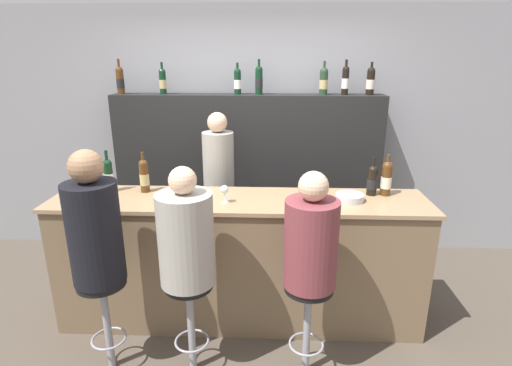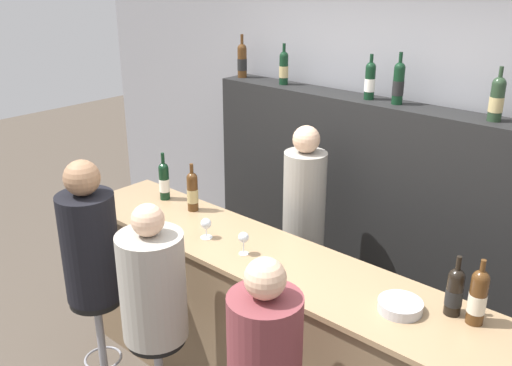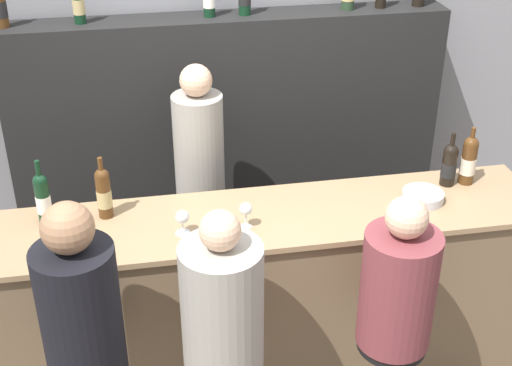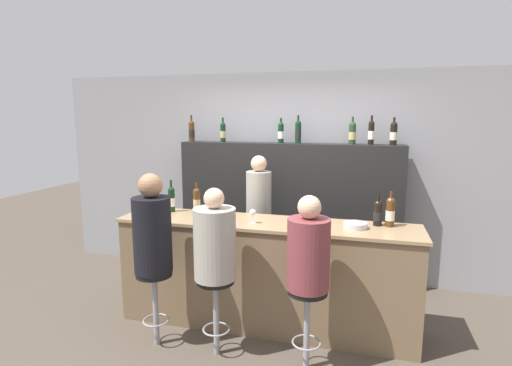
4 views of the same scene
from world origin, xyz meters
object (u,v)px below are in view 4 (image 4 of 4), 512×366
Objects in this scene: wine_glass_1 at (253,213)px; bar_stool_right at (307,308)px; wine_bottle_backbar_1 at (223,132)px; wine_bottle_counter_1 at (197,200)px; bar_stool_left at (155,289)px; wine_bottle_backbar_3 at (298,132)px; bar_stool_middle at (216,297)px; wine_bottle_counter_3 at (390,212)px; metal_bowl at (355,225)px; wine_bottle_counter_2 at (378,213)px; wine_glass_0 at (222,212)px; bartender at (259,231)px; wine_bottle_backbar_6 at (394,133)px; wine_bottle_backbar_2 at (281,132)px; wine_bottle_backbar_4 at (352,133)px; guest_seated_right at (308,250)px; guest_seated_left at (152,230)px; guest_seated_middle at (215,241)px; wine_bottle_backbar_5 at (371,132)px; wine_bottle_backbar_0 at (192,131)px.

wine_glass_1 is 1.00m from bar_stool_right.
bar_stool_right is at bearing -52.70° from wine_bottle_backbar_1.
bar_stool_left is at bearing -98.10° from wine_bottle_counter_1.
bar_stool_left is at bearing -119.12° from wine_bottle_backbar_3.
wine_bottle_backbar_3 is at bearing 77.24° from bar_stool_middle.
metal_bowl is (-0.30, -0.14, -0.11)m from wine_bottle_counter_3.
wine_bottle_counter_1 is 1.80m from wine_bottle_counter_2.
wine_bottle_counter_1 is at bearing -130.40° from wine_bottle_backbar_3.
wine_bottle_backbar_1 is 2.42× the size of wine_glass_0.
bartender is at bearing 63.56° from bar_stool_left.
wine_bottle_backbar_6 is 0.44× the size of bar_stool_right.
bar_stool_right is at bearing -29.33° from wine_glass_0.
wine_bottle_backbar_4 is (0.84, 0.00, 0.00)m from wine_bottle_backbar_2.
guest_seated_right is at bearing -30.03° from wine_bottle_counter_1.
metal_bowl is at bearing 3.77° from wine_glass_0.
wine_glass_1 is at bearing -79.24° from bartender.
wine_bottle_counter_2 is 2.04m from guest_seated_left.
wine_glass_0 is at bearing 102.92° from guest_seated_middle.
metal_bowl is at bearing -58.19° from wine_bottle_backbar_3.
bar_stool_right is at bearing -131.27° from wine_bottle_counter_3.
bartender is at bearing -153.14° from wine_bottle_backbar_4.
guest_seated_right is at bearing -29.33° from wine_glass_0.
bar_stool_left is 1.43m from bartender.
wine_bottle_counter_3 reaches higher than bar_stool_right.
wine_glass_0 is (0.44, -1.25, -0.72)m from wine_bottle_backbar_1.
wine_bottle_backbar_3 is 0.48× the size of bar_stool_middle.
wine_bottle_backbar_2 is 1.48m from wine_glass_0.
guest_seated_right is at bearing -40.33° from wine_glass_1.
bar_stool_left is (-0.47, -0.51, -0.62)m from wine_glass_0.
guest_seated_middle is at bearing -77.08° from wine_glass_0.
wine_bottle_backbar_6 reaches higher than wine_glass_1.
wine_bottle_backbar_2 is 1.22m from bartender.
wine_bottle_backbar_6 reaches higher than wine_bottle_backbar_2.
bar_stool_right is at bearing -97.93° from wine_bottle_backbar_4.
wine_bottle_counter_2 is 1.25m from wine_bottle_backbar_5.
bar_stool_middle is at bearing -110.43° from wine_glass_1.
wine_bottle_backbar_0 is 2.01m from wine_bottle_backbar_4.
wine_bottle_backbar_3 is at bearing 60.88° from bar_stool_left.
wine_bottle_backbar_1 reaches higher than bartender.
guest_seated_left is (-0.77, -0.51, -0.08)m from wine_glass_1.
wine_bottle_backbar_6 reaches higher than wine_bottle_backbar_1.
wine_bottle_counter_3 is (0.11, 0.00, 0.02)m from wine_bottle_counter_2.
wine_bottle_backbar_1 reaches higher than guest_seated_middle.
guest_seated_right is at bearing -104.46° from wine_bottle_backbar_5.
wine_bottle_backbar_2 reaches higher than guest_seated_right.
wine_bottle_backbar_5 is 0.47× the size of bar_stool_middle.
wine_bottle_backbar_0 is at bearing 102.83° from bar_stool_left.
wine_glass_0 is 0.18× the size of bar_stool_right.
wine_glass_1 is (-1.05, -1.25, -0.72)m from wine_bottle_backbar_5.
wine_bottle_counter_1 is at bearing 161.45° from wine_glass_1.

